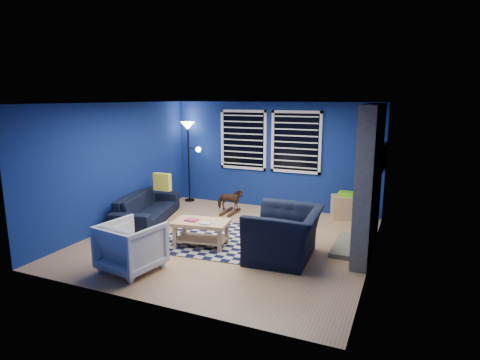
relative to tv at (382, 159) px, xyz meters
The scene contains 18 objects.
floor 3.46m from the tv, 140.73° to the right, with size 5.00×5.00×0.00m, color tan.
ceiling 3.35m from the tv, 140.73° to the right, with size 5.00×5.00×0.00m, color white.
wall_back 2.50m from the tv, 168.45° to the left, with size 5.00×5.00×0.00m, color navy.
wall_left 5.34m from the tv, 157.98° to the right, with size 5.00×5.00×0.00m, color navy.
wall_right 2.01m from the tv, 88.45° to the right, with size 5.00×5.00×0.00m, color navy.
fireplace 1.52m from the tv, 93.32° to the right, with size 0.65×2.00×2.50m.
window_left 3.24m from the tv, behind, with size 1.17×0.06×1.42m.
window_right 1.96m from the tv, 166.32° to the left, with size 1.17×0.06×1.42m.
tv is the anchor object (origin of this frame).
rug 3.41m from the tv, 140.36° to the right, with size 2.50×2.00×0.02m, color black.
sofa 4.95m from the tv, 160.44° to the right, with size 0.81×2.07×0.61m, color black.
armchair_big 2.87m from the tv, 118.09° to the right, with size 1.11×1.27×0.83m, color black.
armchair_bent 5.08m from the tv, 131.03° to the right, with size 0.81×0.84×0.76m, color gray.
rocking_horse 3.37m from the tv, behind, with size 0.58×0.26×0.49m, color #412114.
coffee_table 3.85m from the tv, 138.73° to the right, with size 1.04×0.70×0.48m.
cabinet 1.34m from the tv, 159.71° to the left, with size 0.71×0.58×0.60m.
floor_lamp 4.59m from the tv, behind, with size 0.55×0.34×2.01m.
throw_pillow 4.60m from the tv, 164.38° to the right, with size 0.40×0.12×0.38m, color yellow.
Camera 1 is at (2.97, -6.39, 2.60)m, focal length 30.00 mm.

